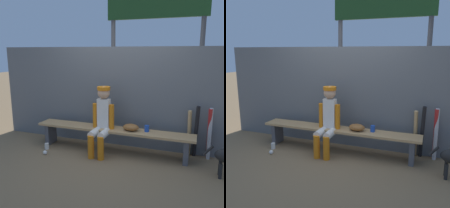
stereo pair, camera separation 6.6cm
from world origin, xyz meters
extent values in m
plane|color=brown|center=(0.00, 0.00, 0.00)|extent=(30.00, 30.00, 0.00)
cube|color=#595E63|center=(0.00, 0.38, 0.94)|extent=(5.13, 0.03, 1.89)
cube|color=tan|center=(0.00, 0.00, 0.43)|extent=(2.90, 0.36, 0.04)
cube|color=#4C4C51|center=(-1.30, 0.00, 0.20)|extent=(0.08, 0.29, 0.41)
cube|color=#4C4C51|center=(1.30, 0.00, 0.20)|extent=(0.08, 0.29, 0.41)
cube|color=silver|center=(-0.16, 0.00, 0.71)|extent=(0.22, 0.13, 0.53)
sphere|color=tan|center=(-0.16, 0.00, 1.09)|extent=(0.22, 0.22, 0.22)
cylinder|color=orange|center=(-0.16, 0.00, 1.16)|extent=(0.23, 0.23, 0.06)
cylinder|color=silver|center=(-0.25, -0.19, 0.41)|extent=(0.13, 0.38, 0.13)
cylinder|color=orange|center=(-0.25, -0.38, 0.20)|extent=(0.11, 0.11, 0.41)
cylinder|color=orange|center=(-0.32, -0.02, 0.66)|extent=(0.09, 0.09, 0.45)
cylinder|color=silver|center=(-0.07, -0.19, 0.41)|extent=(0.13, 0.38, 0.13)
cylinder|color=orange|center=(-0.07, -0.38, 0.20)|extent=(0.11, 0.11, 0.41)
cylinder|color=orange|center=(0.00, -0.02, 0.66)|extent=(0.09, 0.09, 0.45)
ellipsoid|color=brown|center=(0.35, 0.00, 0.51)|extent=(0.28, 0.20, 0.12)
cylinder|color=tan|center=(1.32, 0.30, 0.41)|extent=(0.09, 0.19, 0.83)
cylinder|color=black|center=(1.42, 0.26, 0.46)|extent=(0.09, 0.22, 0.93)
cylinder|color=#B22323|center=(1.63, 0.26, 0.45)|extent=(0.09, 0.22, 0.90)
cylinder|color=#B7B7BC|center=(1.64, 0.24, 0.45)|extent=(0.08, 0.14, 0.90)
sphere|color=white|center=(-1.08, -0.52, 0.04)|extent=(0.07, 0.07, 0.07)
cylinder|color=silver|center=(-1.20, -0.30, 0.06)|extent=(0.08, 0.08, 0.11)
cylinder|color=#1E47AD|center=(0.62, 0.04, 0.50)|extent=(0.08, 0.08, 0.11)
cylinder|color=#3F3F42|center=(-0.53, 1.54, 1.25)|extent=(0.10, 0.10, 2.49)
cylinder|color=#3F3F42|center=(1.41, 1.54, 1.25)|extent=(0.10, 0.10, 2.49)
cylinder|color=black|center=(1.62, -0.32, 0.39)|extent=(0.15, 0.04, 0.16)
cylinder|color=black|center=(1.80, -0.26, 0.11)|extent=(0.05, 0.05, 0.22)
cylinder|color=black|center=(1.80, -0.38, 0.11)|extent=(0.05, 0.05, 0.22)
camera|label=1|loc=(1.43, -3.94, 1.80)|focal=39.15mm
camera|label=2|loc=(1.49, -3.92, 1.80)|focal=39.15mm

